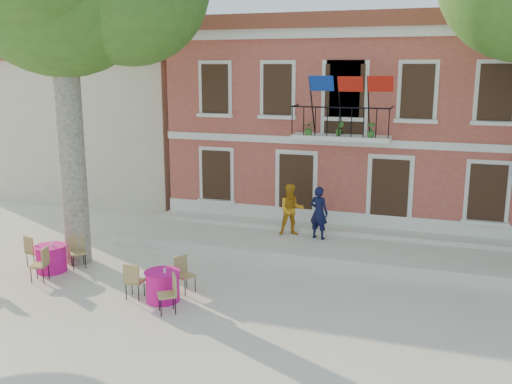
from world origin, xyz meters
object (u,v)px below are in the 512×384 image
(pedestrian_orange, at_px, (291,210))
(pedestrian_navy, at_px, (319,213))
(cafe_table_1, at_px, (163,285))
(cafe_table_3, at_px, (51,257))

(pedestrian_orange, bearing_deg, pedestrian_navy, -30.11)
(pedestrian_orange, bearing_deg, cafe_table_1, -131.09)
(pedestrian_navy, distance_m, cafe_table_3, 8.25)
(pedestrian_orange, height_order, cafe_table_3, pedestrian_orange)
(pedestrian_navy, height_order, cafe_table_3, pedestrian_navy)
(pedestrian_navy, bearing_deg, cafe_table_3, 49.94)
(pedestrian_orange, distance_m, cafe_table_1, 5.97)
(pedestrian_navy, bearing_deg, pedestrian_orange, 8.68)
(cafe_table_3, bearing_deg, pedestrian_orange, 39.46)
(cafe_table_1, distance_m, cafe_table_3, 4.12)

